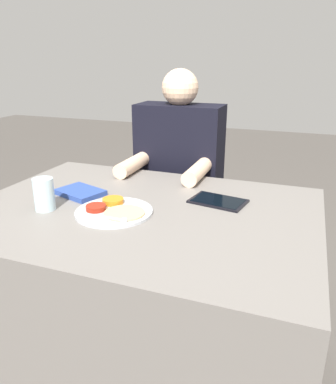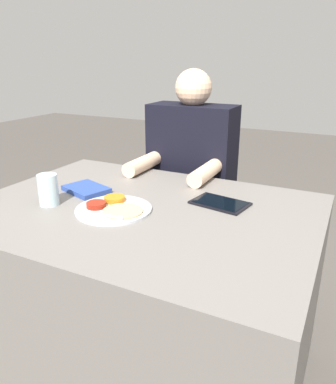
# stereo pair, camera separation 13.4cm
# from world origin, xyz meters

# --- Properties ---
(ground_plane) EXTENTS (12.00, 12.00, 0.00)m
(ground_plane) POSITION_xyz_m (0.00, 0.00, 0.00)
(ground_plane) COLOR #4C4742
(dining_table) EXTENTS (1.25, 0.92, 0.76)m
(dining_table) POSITION_xyz_m (0.00, 0.00, 0.38)
(dining_table) COLOR slate
(dining_table) RESTS_ON ground_plane
(thali_tray) EXTENTS (0.27, 0.27, 0.03)m
(thali_tray) POSITION_xyz_m (-0.07, -0.07, 0.77)
(thali_tray) COLOR #B7BABF
(thali_tray) RESTS_ON dining_table
(red_notebook) EXTENTS (0.21, 0.18, 0.02)m
(red_notebook) POSITION_xyz_m (-0.29, 0.05, 0.77)
(red_notebook) COLOR silver
(red_notebook) RESTS_ON dining_table
(tablet_device) EXTENTS (0.22, 0.16, 0.01)m
(tablet_device) POSITION_xyz_m (0.25, 0.16, 0.77)
(tablet_device) COLOR black
(tablet_device) RESTS_ON dining_table
(person_diner) EXTENTS (0.43, 0.46, 1.23)m
(person_diner) POSITION_xyz_m (-0.07, 0.63, 0.57)
(person_diner) COLOR black
(person_diner) RESTS_ON ground_plane
(drinking_glass) EXTENTS (0.07, 0.07, 0.12)m
(drinking_glass) POSITION_xyz_m (-0.32, -0.13, 0.82)
(drinking_glass) COLOR silver
(drinking_glass) RESTS_ON dining_table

